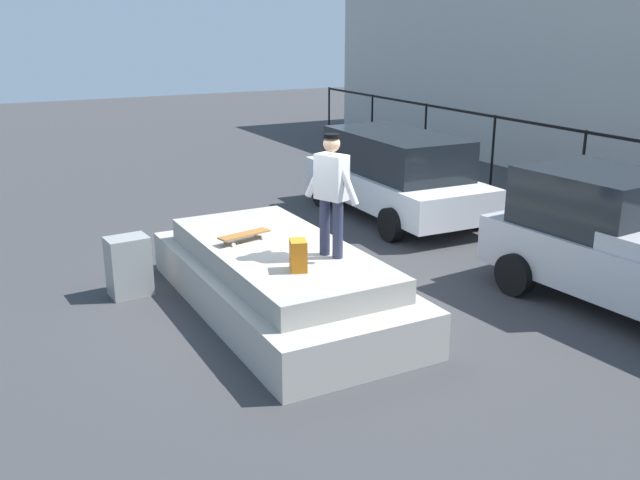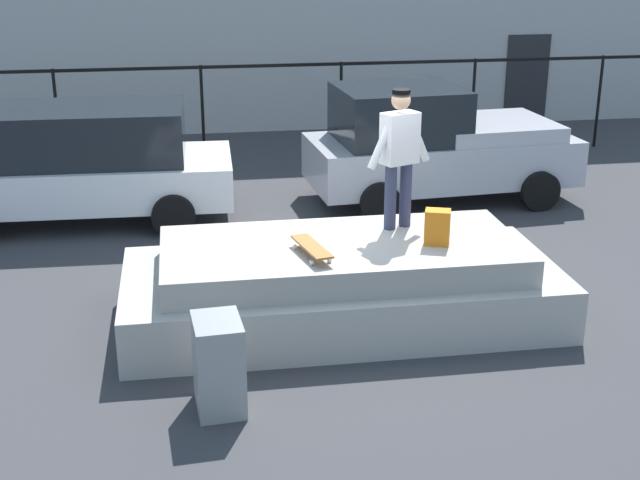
# 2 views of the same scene
# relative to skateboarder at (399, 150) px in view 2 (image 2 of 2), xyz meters

# --- Properties ---
(ground_plane) EXTENTS (60.00, 60.00, 0.00)m
(ground_plane) POSITION_rel_skateboarder_xyz_m (-0.72, -0.01, -1.88)
(ground_plane) COLOR #38383A
(concrete_ledge) EXTENTS (4.96, 2.23, 0.94)m
(concrete_ledge) POSITION_rel_skateboarder_xyz_m (-0.75, -0.43, -1.45)
(concrete_ledge) COLOR #ADA89E
(concrete_ledge) RESTS_ON ground_plane
(skateboarder) EXTENTS (0.84, 0.42, 1.64)m
(skateboarder) POSITION_rel_skateboarder_xyz_m (0.00, 0.00, 0.00)
(skateboarder) COLOR #2D334C
(skateboarder) RESTS_ON concrete_ledge
(skateboard) EXTENTS (0.37, 0.82, 0.12)m
(skateboard) POSITION_rel_skateboarder_xyz_m (-1.15, -0.78, -0.84)
(skateboard) COLOR brown
(skateboard) RESTS_ON concrete_ledge
(backpack) EXTENTS (0.33, 0.28, 0.40)m
(backpack) POSITION_rel_skateboarder_xyz_m (0.30, -0.64, -0.74)
(backpack) COLOR orange
(backpack) RESTS_ON concrete_ledge
(car_white_hatchback_near) EXTENTS (4.71, 2.28, 1.76)m
(car_white_hatchback_near) POSITION_rel_skateboarder_xyz_m (-4.06, 3.77, -0.95)
(car_white_hatchback_near) COLOR white
(car_white_hatchback_near) RESTS_ON ground_plane
(car_silver_pickup_mid) EXTENTS (4.43, 2.32, 1.90)m
(car_silver_pickup_mid) POSITION_rel_skateboarder_xyz_m (1.58, 3.91, -0.94)
(car_silver_pickup_mid) COLOR #B7B7BC
(car_silver_pickup_mid) RESTS_ON ground_plane
(utility_box) EXTENTS (0.48, 0.63, 0.91)m
(utility_box) POSITION_rel_skateboarder_xyz_m (-2.25, -2.21, -1.42)
(utility_box) COLOR gray
(utility_box) RESTS_ON ground_plane
(fence_row) EXTENTS (24.06, 0.06, 1.86)m
(fence_row) POSITION_rel_skateboarder_xyz_m (-0.72, 6.97, -0.54)
(fence_row) COLOR black
(fence_row) RESTS_ON ground_plane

